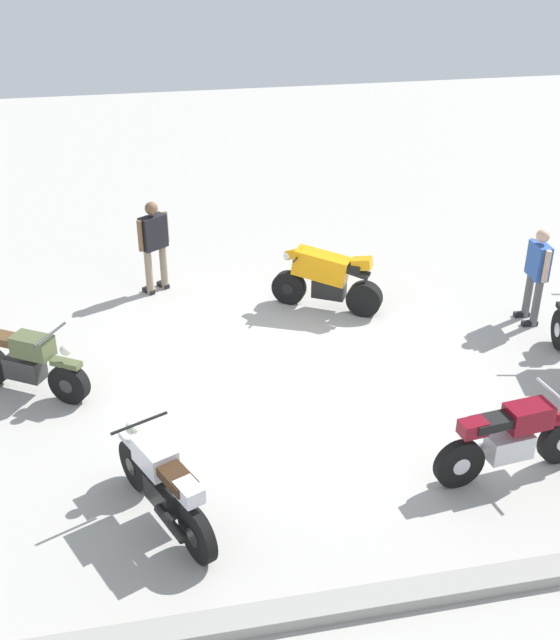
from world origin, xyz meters
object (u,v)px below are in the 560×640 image
Objects in this scene: motorcycle_olive_vintage at (27,363)px; person_in_black_shirt at (154,241)px; motorcycle_orange_sportbike at (326,278)px; motorcycle_maroon_cruiser at (513,438)px; person_in_blue_shirt at (537,270)px; motorcycle_silver_cruiser at (164,485)px.

person_in_black_shirt reaches higher than motorcycle_olive_vintage.
motorcycle_olive_vintage is at bearing 111.18° from person_in_black_shirt.
motorcycle_orange_sportbike is 3.11m from person_in_black_shirt.
motorcycle_maroon_cruiser is at bearing 133.69° from motorcycle_orange_sportbike.
person_in_blue_shirt reaches higher than motorcycle_olive_vintage.
motorcycle_maroon_cruiser is 4.23m from person_in_blue_shirt.
motorcycle_olive_vintage is 0.83× the size of motorcycle_maroon_cruiser.
person_in_blue_shirt is at bearing 52.13° from motorcycle_maroon_cruiser.
motorcycle_orange_sportbike is 1.08× the size of person_in_blue_shirt.
motorcycle_orange_sportbike is at bearing 51.46° from motorcycle_olive_vintage.
motorcycle_silver_cruiser is at bearing -28.39° from motorcycle_olive_vintage.
motorcycle_maroon_cruiser is 7.19m from person_in_black_shirt.
motorcycle_maroon_cruiser is at bearing 178.32° from person_in_black_shirt.
motorcycle_olive_vintage is 0.98× the size of motorcycle_orange_sportbike.
person_in_black_shirt reaches higher than motorcycle_maroon_cruiser.
person_in_black_shirt is 6.53m from person_in_blue_shirt.
person_in_blue_shirt reaches higher than motorcycle_orange_sportbike.
motorcycle_silver_cruiser is 1.15× the size of person_in_black_shirt.
motorcycle_olive_vintage is at bearing 145.69° from motorcycle_maroon_cruiser.
motorcycle_maroon_cruiser is at bearing 4.96° from motorcycle_olive_vintage.
person_in_black_shirt is at bearing 116.02° from motorcycle_maroon_cruiser.
motorcycle_silver_cruiser is 0.93× the size of motorcycle_maroon_cruiser.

